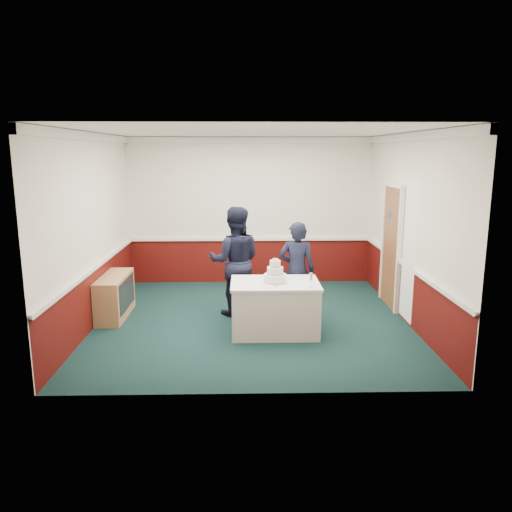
{
  "coord_description": "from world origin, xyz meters",
  "views": [
    {
      "loc": [
        -0.12,
        -7.74,
        2.7
      ],
      "look_at": [
        0.06,
        -0.1,
        1.1
      ],
      "focal_mm": 35.0,
      "sensor_mm": 36.0,
      "label": 1
    }
  ],
  "objects_px": {
    "wedding_cake": "(275,275)",
    "person_woman": "(297,271)",
    "cake_table": "(275,307)",
    "person_man": "(235,261)",
    "sideboard": "(115,296)",
    "champagne_flute": "(311,278)",
    "cake_knife": "(274,285)"
  },
  "relations": [
    {
      "from": "champagne_flute",
      "to": "person_man",
      "type": "bearing_deg",
      "value": 133.19
    },
    {
      "from": "cake_knife",
      "to": "person_woman",
      "type": "bearing_deg",
      "value": 43.42
    },
    {
      "from": "sideboard",
      "to": "person_woman",
      "type": "relative_size",
      "value": 0.74
    },
    {
      "from": "cake_knife",
      "to": "wedding_cake",
      "type": "bearing_deg",
      "value": 61.6
    },
    {
      "from": "wedding_cake",
      "to": "cake_knife",
      "type": "height_order",
      "value": "wedding_cake"
    },
    {
      "from": "cake_table",
      "to": "person_woman",
      "type": "bearing_deg",
      "value": 58.47
    },
    {
      "from": "person_woman",
      "to": "person_man",
      "type": "bearing_deg",
      "value": -5.62
    },
    {
      "from": "person_man",
      "to": "person_woman",
      "type": "bearing_deg",
      "value": 165.78
    },
    {
      "from": "sideboard",
      "to": "champagne_flute",
      "type": "relative_size",
      "value": 5.85
    },
    {
      "from": "person_woman",
      "to": "cake_knife",
      "type": "bearing_deg",
      "value": 72.48
    },
    {
      "from": "cake_table",
      "to": "person_woman",
      "type": "distance_m",
      "value": 0.85
    },
    {
      "from": "cake_table",
      "to": "person_man",
      "type": "xyz_separation_m",
      "value": [
        -0.61,
        0.9,
        0.51
      ]
    },
    {
      "from": "wedding_cake",
      "to": "person_man",
      "type": "distance_m",
      "value": 1.09
    },
    {
      "from": "cake_knife",
      "to": "person_man",
      "type": "bearing_deg",
      "value": 97.91
    },
    {
      "from": "cake_knife",
      "to": "person_woman",
      "type": "xyz_separation_m",
      "value": [
        0.42,
        0.84,
        0.02
      ]
    },
    {
      "from": "cake_table",
      "to": "sideboard",
      "type": "bearing_deg",
      "value": 162.89
    },
    {
      "from": "wedding_cake",
      "to": "person_woman",
      "type": "relative_size",
      "value": 0.23
    },
    {
      "from": "person_man",
      "to": "person_woman",
      "type": "xyz_separation_m",
      "value": [
        1.0,
        -0.27,
        -0.11
      ]
    },
    {
      "from": "person_man",
      "to": "wedding_cake",
      "type": "bearing_deg",
      "value": 124.67
    },
    {
      "from": "cake_table",
      "to": "person_woman",
      "type": "xyz_separation_m",
      "value": [
        0.39,
        0.64,
        0.41
      ]
    },
    {
      "from": "wedding_cake",
      "to": "cake_knife",
      "type": "xyz_separation_m",
      "value": [
        -0.03,
        -0.2,
        -0.11
      ]
    },
    {
      "from": "wedding_cake",
      "to": "cake_table",
      "type": "bearing_deg",
      "value": -90.0
    },
    {
      "from": "champagne_flute",
      "to": "person_woman",
      "type": "xyz_separation_m",
      "value": [
        -0.11,
        0.92,
        -0.12
      ]
    },
    {
      "from": "sideboard",
      "to": "champagne_flute",
      "type": "bearing_deg",
      "value": -19.2
    },
    {
      "from": "sideboard",
      "to": "cake_knife",
      "type": "bearing_deg",
      "value": -21.25
    },
    {
      "from": "wedding_cake",
      "to": "cake_knife",
      "type": "distance_m",
      "value": 0.23
    },
    {
      "from": "cake_knife",
      "to": "person_woman",
      "type": "distance_m",
      "value": 0.94
    },
    {
      "from": "cake_table",
      "to": "champagne_flute",
      "type": "bearing_deg",
      "value": -29.25
    },
    {
      "from": "cake_table",
      "to": "cake_knife",
      "type": "bearing_deg",
      "value": -98.53
    },
    {
      "from": "cake_knife",
      "to": "person_man",
      "type": "height_order",
      "value": "person_man"
    },
    {
      "from": "cake_table",
      "to": "champagne_flute",
      "type": "height_order",
      "value": "champagne_flute"
    },
    {
      "from": "sideboard",
      "to": "cake_table",
      "type": "distance_m",
      "value": 2.73
    }
  ]
}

